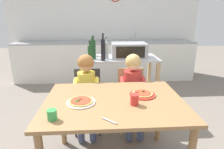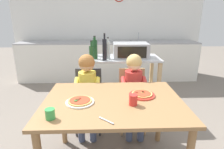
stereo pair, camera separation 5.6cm
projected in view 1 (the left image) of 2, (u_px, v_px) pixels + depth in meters
The scene contains 20 objects.
ground_plane at pixel (108, 108), 3.17m from camera, with size 12.74×12.74×0.00m, color slate.
back_wall_tiled at pixel (104, 21), 4.64m from camera, with size 4.61×0.14×2.70m.
kitchen_counter at pixel (105, 61), 4.52m from camera, with size 4.15×0.60×1.10m.
kitchen_island_cart at pixel (121, 76), 2.92m from camera, with size 1.08×0.55×0.89m.
toaster_oven at pixel (129, 50), 2.80m from camera, with size 0.51×0.34×0.21m.
bottle_brown_beer at pixel (92, 49), 2.91m from camera, with size 0.08×0.08×0.27m.
bottle_dark_olive_oil at pixel (93, 49), 2.69m from camera, with size 0.07×0.07×0.33m.
bottle_slim_sauce at pixel (90, 53), 2.56m from camera, with size 0.06×0.06×0.28m.
bottle_squat_spirits at pixel (103, 49), 2.60m from camera, with size 0.06×0.06×0.37m.
bottle_clear_vinegar at pixel (106, 50), 2.70m from camera, with size 0.07×0.07×0.31m.
dining_table at pixel (114, 110), 1.77m from camera, with size 1.27×0.93×0.75m.
dining_chair_left at pixel (88, 95), 2.49m from camera, with size 0.36×0.36×0.81m.
dining_chair_right at pixel (131, 95), 2.52m from camera, with size 0.36×0.36×0.81m.
child_in_yellow_shirt at pixel (86, 85), 2.32m from camera, with size 0.32×0.42×1.02m.
child_in_red_shirt at pixel (133, 85), 2.35m from camera, with size 0.32×0.42×1.02m.
pizza_plate_white at pixel (81, 102), 1.67m from camera, with size 0.25×0.25×0.03m.
pizza_plate_red_rimmed at pixel (142, 94), 1.83m from camera, with size 0.25×0.25×0.03m.
drinking_cup_red at pixel (134, 100), 1.63m from camera, with size 0.07×0.07×0.09m, color red.
drinking_cup_green at pixel (52, 115), 1.40m from camera, with size 0.07×0.07×0.08m, color green.
serving_spoon at pixel (109, 121), 1.38m from camera, with size 0.01×0.01×0.14m, color #B7BABF.
Camera 1 is at (-0.12, -1.58, 1.50)m, focal length 30.28 mm.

